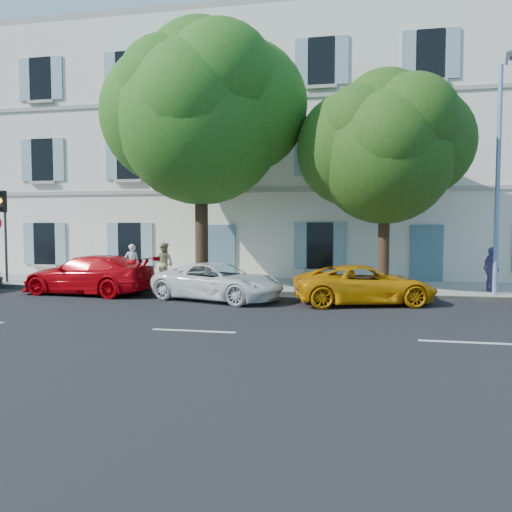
% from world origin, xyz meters
% --- Properties ---
extents(ground, '(90.00, 90.00, 0.00)m').
position_xyz_m(ground, '(0.00, 0.00, 0.00)').
color(ground, black).
extents(sidewalk, '(36.00, 4.50, 0.15)m').
position_xyz_m(sidewalk, '(0.00, 4.45, 0.07)').
color(sidewalk, '#A09E96').
rests_on(sidewalk, ground).
extents(kerb, '(36.00, 0.16, 0.16)m').
position_xyz_m(kerb, '(0.00, 2.28, 0.08)').
color(kerb, '#9E998E').
rests_on(kerb, ground).
extents(building, '(28.00, 7.00, 12.00)m').
position_xyz_m(building, '(0.00, 10.20, 6.00)').
color(building, white).
rests_on(building, ground).
extents(car_red_coupe, '(5.01, 2.45, 1.40)m').
position_xyz_m(car_red_coupe, '(-5.66, 1.32, 0.70)').
color(car_red_coupe, red).
rests_on(car_red_coupe, ground).
extents(car_white_coupe, '(4.84, 3.32, 1.23)m').
position_xyz_m(car_white_coupe, '(-0.74, 0.82, 0.61)').
color(car_white_coupe, white).
rests_on(car_white_coupe, ground).
extents(car_yellow_supercar, '(4.78, 3.11, 1.22)m').
position_xyz_m(car_yellow_supercar, '(3.97, 0.89, 0.61)').
color(car_yellow_supercar, orange).
rests_on(car_yellow_supercar, ground).
extents(tree_left, '(6.16, 6.16, 9.54)m').
position_xyz_m(tree_left, '(-1.96, 2.94, 6.29)').
color(tree_left, '#3A2819').
rests_on(tree_left, sidewalk).
extents(tree_right, '(4.81, 4.81, 7.41)m').
position_xyz_m(tree_right, '(4.66, 3.08, 4.90)').
color(tree_right, '#3A2819').
rests_on(tree_right, sidewalk).
extents(traffic_light, '(0.30, 0.42, 3.72)m').
position_xyz_m(traffic_light, '(-10.32, 2.93, 2.84)').
color(traffic_light, '#383A3D').
rests_on(traffic_light, sidewalk).
extents(street_lamp, '(0.41, 1.63, 7.60)m').
position_xyz_m(street_lamp, '(8.28, 2.71, 4.46)').
color(street_lamp, '#7293BF').
rests_on(street_lamp, sidewalk).
extents(pedestrian_a, '(0.68, 0.58, 1.57)m').
position_xyz_m(pedestrian_a, '(-5.16, 3.78, 0.93)').
color(pedestrian_a, silver).
rests_on(pedestrian_a, sidewalk).
extents(pedestrian_b, '(0.98, 0.87, 1.67)m').
position_xyz_m(pedestrian_b, '(-3.61, 3.31, 0.98)').
color(pedestrian_b, tan).
rests_on(pedestrian_b, sidewalk).
extents(pedestrian_c, '(0.59, 0.98, 1.56)m').
position_xyz_m(pedestrian_c, '(8.36, 3.64, 0.93)').
color(pedestrian_c, '#69549B').
rests_on(pedestrian_c, sidewalk).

